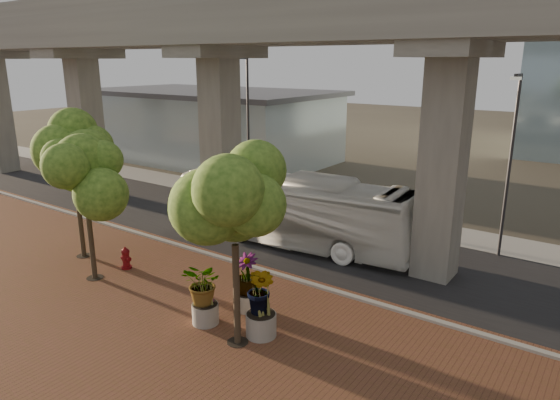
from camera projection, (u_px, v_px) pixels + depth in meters
The scene contains 17 objects.
ground at pixel (291, 259), 23.17m from camera, with size 160.00×160.00×0.00m, color #3C362C.
brick_plaza at pixel (159, 332), 16.88m from camera, with size 70.00×13.00×0.06m, color brown.
asphalt_road at pixel (314, 246), 24.73m from camera, with size 90.00×8.00×0.04m, color black.
curb_strip at pixel (265, 271), 21.58m from camera, with size 70.00×0.25×0.16m, color #9F9D94.
far_sidewalk at pixel (363, 218), 29.05m from camera, with size 90.00×3.00×0.06m, color #9F9D94.
transit_viaduct at pixel (317, 97), 22.77m from camera, with size 72.00×5.60×12.40m.
station_pavilion at pixel (210, 124), 46.01m from camera, with size 23.00×13.00×6.30m.
transit_bus at pixel (293, 210), 24.64m from camera, with size 2.93×12.46×3.47m, color white.
fire_hydrant at pixel (126, 258), 21.83m from camera, with size 0.50×0.45×0.99m.
planter_front at pixel (204, 287), 17.03m from camera, with size 2.06×2.06×2.27m.
planter_right at pixel (247, 277), 17.96m from camera, with size 2.03×2.03×2.17m.
planter_left at pixel (261, 294), 16.19m from camera, with size 2.27×2.27×2.49m.
street_tree_far_west at pixel (72, 152), 22.05m from camera, with size 3.90×3.90×6.71m.
street_tree_near_west at pixel (84, 178), 19.84m from camera, with size 3.47×3.47×5.90m.
street_tree_near_east at pixel (234, 208), 14.97m from camera, with size 4.08×4.08×6.43m.
streetlamp_west at pixel (247, 120), 30.98m from camera, with size 0.45×1.32×9.09m.
streetlamp_east at pixel (510, 155), 22.11m from camera, with size 0.41×1.21×8.32m.
Camera 1 is at (12.06, -17.89, 8.89)m, focal length 32.00 mm.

